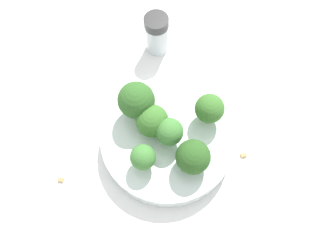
# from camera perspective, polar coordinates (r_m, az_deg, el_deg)

# --- Properties ---
(ground_plane) EXTENTS (3.00, 3.00, 0.00)m
(ground_plane) POSITION_cam_1_polar(r_m,az_deg,el_deg) (0.48, 0.00, -2.95)
(ground_plane) COLOR white
(bowl) EXTENTS (0.19, 0.19, 0.03)m
(bowl) POSITION_cam_1_polar(r_m,az_deg,el_deg) (0.47, 0.00, -2.29)
(bowl) COLOR silver
(bowl) RESTS_ON ground_plane
(broccoli_floret_0) EXTENTS (0.04, 0.04, 0.05)m
(broccoli_floret_0) POSITION_cam_1_polar(r_m,az_deg,el_deg) (0.43, -2.78, 0.85)
(broccoli_floret_0) COLOR #7A9E5B
(broccoli_floret_0) RESTS_ON bowl
(broccoli_floret_1) EXTENTS (0.04, 0.04, 0.05)m
(broccoli_floret_1) POSITION_cam_1_polar(r_m,az_deg,el_deg) (0.44, 7.24, 2.96)
(broccoli_floret_1) COLOR #8EB770
(broccoli_floret_1) RESTS_ON bowl
(broccoli_floret_2) EXTENTS (0.04, 0.04, 0.05)m
(broccoli_floret_2) POSITION_cam_1_polar(r_m,az_deg,el_deg) (0.43, 0.63, -0.98)
(broccoli_floret_2) COLOR #84AD66
(broccoli_floret_2) RESTS_ON bowl
(broccoli_floret_3) EXTENTS (0.05, 0.05, 0.05)m
(broccoli_floret_3) POSITION_cam_1_polar(r_m,az_deg,el_deg) (0.42, 4.37, -5.43)
(broccoli_floret_3) COLOR #84AD66
(broccoli_floret_3) RESTS_ON bowl
(broccoli_floret_4) EXTENTS (0.05, 0.05, 0.06)m
(broccoli_floret_4) POSITION_cam_1_polar(r_m,az_deg,el_deg) (0.44, -5.53, 4.37)
(broccoli_floret_4) COLOR #84AD66
(broccoli_floret_4) RESTS_ON bowl
(broccoli_floret_5) EXTENTS (0.03, 0.03, 0.04)m
(broccoli_floret_5) POSITION_cam_1_polar(r_m,az_deg,el_deg) (0.42, -4.34, -5.53)
(broccoli_floret_5) COLOR #8EB770
(broccoli_floret_5) RESTS_ON bowl
(pepper_shaker) EXTENTS (0.04, 0.04, 0.07)m
(pepper_shaker) POSITION_cam_1_polar(r_m,az_deg,el_deg) (0.54, -1.96, 15.76)
(pepper_shaker) COLOR #B2B7BC
(pepper_shaker) RESTS_ON ground_plane
(almond_crumb_0) EXTENTS (0.01, 0.01, 0.01)m
(almond_crumb_0) POSITION_cam_1_polar(r_m,az_deg,el_deg) (0.49, -18.23, -8.84)
(almond_crumb_0) COLOR #AD7F4C
(almond_crumb_0) RESTS_ON ground_plane
(almond_crumb_1) EXTENTS (0.01, 0.01, 0.01)m
(almond_crumb_1) POSITION_cam_1_polar(r_m,az_deg,el_deg) (0.48, 13.06, -4.90)
(almond_crumb_1) COLOR #AD7F4C
(almond_crumb_1) RESTS_ON ground_plane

